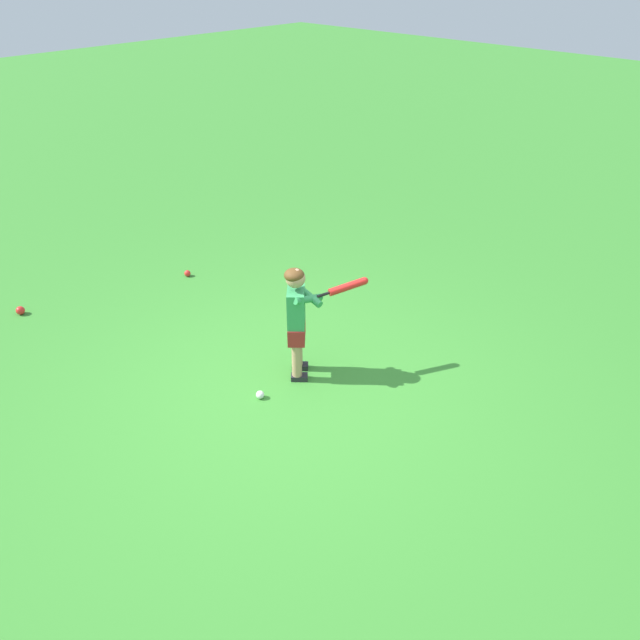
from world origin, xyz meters
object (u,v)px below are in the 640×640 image
at_px(play_ball_near_batter, 20,310).
at_px(play_ball_far_right, 187,273).
at_px(child_batter, 300,313).
at_px(play_ball_by_bucket, 260,395).

bearing_deg(play_ball_near_batter, play_ball_far_right, 72.17).
height_order(play_ball_far_right, play_ball_near_batter, play_ball_near_batter).
xyz_separation_m(child_batter, play_ball_far_right, (-2.36, 0.44, -0.61)).
bearing_deg(play_ball_by_bucket, play_ball_far_right, 158.12).
height_order(play_ball_far_right, play_ball_by_bucket, play_ball_far_right).
relative_size(child_batter, play_ball_by_bucket, 14.87).
xyz_separation_m(child_batter, play_ball_near_batter, (-2.92, -1.32, -0.60)).
height_order(child_batter, play_ball_by_bucket, child_batter).
bearing_deg(play_ball_far_right, play_ball_near_batter, -107.83).
relative_size(play_ball_far_right, play_ball_near_batter, 0.82).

